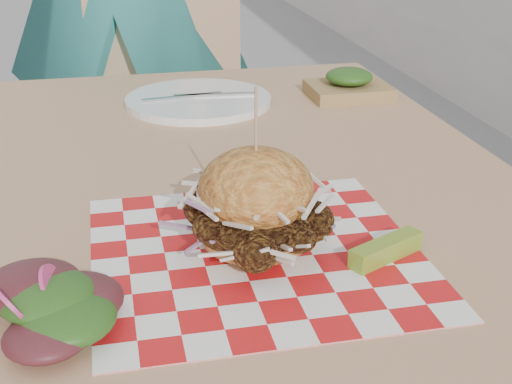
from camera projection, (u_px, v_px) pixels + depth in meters
patio_table at (234, 224)px, 1.04m from camera, size 0.80×1.20×0.75m
patio_chair at (168, 115)px, 1.91m from camera, size 0.45×0.46×0.95m
paper_liner at (256, 253)px, 0.79m from camera, size 0.36×0.36×0.00m
sandwich at (256, 209)px, 0.77m from camera, size 0.17×0.17×0.19m
pickle_spear at (386, 250)px, 0.77m from camera, size 0.10×0.06×0.02m
side_salad at (38, 319)px, 0.65m from camera, size 0.14×0.14×0.05m
place_setting at (198, 100)px, 1.32m from camera, size 0.27×0.27×0.02m
kraft_tray at (349, 85)px, 1.36m from camera, size 0.15×0.12×0.06m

